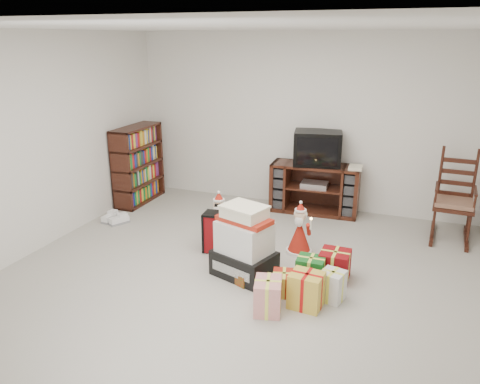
% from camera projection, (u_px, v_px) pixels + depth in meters
% --- Properties ---
extents(room, '(5.01, 5.01, 2.51)m').
position_uv_depth(room, '(239.00, 164.00, 4.51)').
color(room, '#B5B1A6').
rests_on(room, ground).
extents(tv_stand, '(1.26, 0.50, 0.71)m').
position_uv_depth(tv_stand, '(315.00, 188.00, 6.68)').
color(tv_stand, '#421D12').
rests_on(tv_stand, floor).
extents(bookshelf, '(0.32, 0.95, 1.16)m').
position_uv_depth(bookshelf, '(138.00, 166.00, 7.06)').
color(bookshelf, '#3B1A10').
rests_on(bookshelf, floor).
extents(rocking_chair, '(0.51, 0.80, 1.17)m').
position_uv_depth(rocking_chair, '(453.00, 207.00, 5.84)').
color(rocking_chair, '#3B1A10').
rests_on(rocking_chair, floor).
extents(gift_pile, '(0.72, 0.61, 0.77)m').
position_uv_depth(gift_pile, '(244.00, 246.00, 4.88)').
color(gift_pile, black).
rests_on(gift_pile, floor).
extents(red_suitcase, '(0.39, 0.23, 0.57)m').
position_uv_depth(red_suitcase, '(221.00, 233.00, 5.44)').
color(red_suitcase, maroon).
rests_on(red_suitcase, floor).
extents(stocking, '(0.33, 0.25, 0.65)m').
position_uv_depth(stocking, '(233.00, 249.00, 4.84)').
color(stocking, '#0B6A16').
rests_on(stocking, floor).
extents(teddy_bear, '(0.24, 0.21, 0.36)m').
position_uv_depth(teddy_bear, '(259.00, 263.00, 4.92)').
color(teddy_bear, brown).
rests_on(teddy_bear, floor).
extents(santa_figurine, '(0.31, 0.29, 0.63)m').
position_uv_depth(santa_figurine, '(300.00, 234.00, 5.43)').
color(santa_figurine, '#9C1B10').
rests_on(santa_figurine, floor).
extents(mrs_claus_figurine, '(0.32, 0.30, 0.65)m').
position_uv_depth(mrs_claus_figurine, '(219.00, 223.00, 5.71)').
color(mrs_claus_figurine, '#9C1B10').
rests_on(mrs_claus_figurine, floor).
extents(sneaker_pair, '(0.35, 0.29, 0.10)m').
position_uv_depth(sneaker_pair, '(115.00, 219.00, 6.39)').
color(sneaker_pair, white).
rests_on(sneaker_pair, floor).
extents(gift_cluster, '(0.79, 1.10, 0.27)m').
position_uv_depth(gift_cluster, '(306.00, 283.00, 4.57)').
color(gift_cluster, '#A12212').
rests_on(gift_cluster, floor).
extents(crt_television, '(0.72, 0.58, 0.47)m').
position_uv_depth(crt_television, '(317.00, 148.00, 6.51)').
color(crt_television, black).
rests_on(crt_television, tv_stand).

